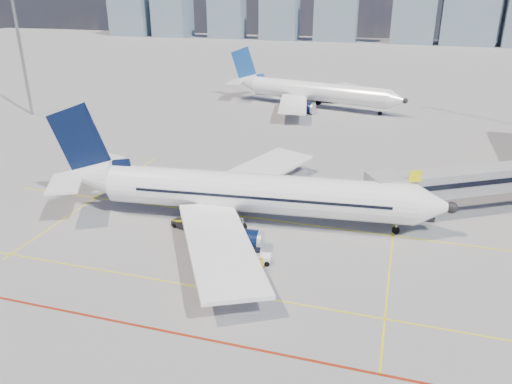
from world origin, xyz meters
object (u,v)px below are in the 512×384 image
cargo_dolly (224,249)px  belt_loader (189,224)px  ramp_worker (262,265)px  second_aircraft (311,91)px  baggage_tug (259,257)px  main_aircraft (240,193)px

cargo_dolly → belt_loader: (-5.53, 4.78, -0.56)m
belt_loader → ramp_worker: size_ratio=3.18×
second_aircraft → cargo_dolly: size_ratio=10.28×
belt_loader → cargo_dolly: bearing=-23.8°
second_aircraft → ramp_worker: (8.05, -64.17, -2.40)m
cargo_dolly → ramp_worker: bearing=-18.0°
baggage_tug → ramp_worker: (0.76, -1.61, 0.19)m
cargo_dolly → ramp_worker: cargo_dolly is taller
belt_loader → baggage_tug: bearing=-9.9°
cargo_dolly → belt_loader: bearing=138.6°
second_aircraft → main_aircraft: bearing=-73.8°
second_aircraft → cargo_dolly: 63.11m
cargo_dolly → belt_loader: size_ratio=0.70×
cargo_dolly → main_aircraft: bearing=97.6°
baggage_tug → belt_loader: 9.75m
ramp_worker → second_aircraft: bearing=10.4°
baggage_tug → cargo_dolly: size_ratio=0.56×
second_aircraft → baggage_tug: size_ratio=18.36×
belt_loader → second_aircraft: bearing=105.6°
main_aircraft → baggage_tug: main_aircraft is taller
main_aircraft → cargo_dolly: size_ratio=11.46×
belt_loader → ramp_worker: bearing=-15.5°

